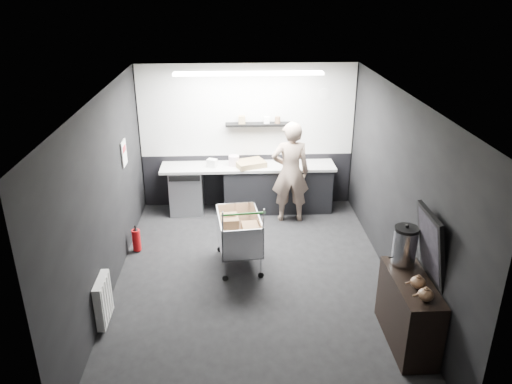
{
  "coord_description": "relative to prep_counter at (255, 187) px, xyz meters",
  "views": [
    {
      "loc": [
        -0.28,
        -6.2,
        4.06
      ],
      "look_at": [
        0.05,
        0.4,
        1.23
      ],
      "focal_mm": 35.0,
      "sensor_mm": 36.0,
      "label": 1
    }
  ],
  "objects": [
    {
      "name": "floor",
      "position": [
        -0.14,
        -2.42,
        -0.46
      ],
      "size": [
        5.5,
        5.5,
        0.0
      ],
      "primitive_type": "plane",
      "color": "black",
      "rests_on": "ground"
    },
    {
      "name": "ceiling",
      "position": [
        -0.14,
        -2.42,
        2.24
      ],
      "size": [
        5.5,
        5.5,
        0.0
      ],
      "primitive_type": "plane",
      "rotation": [
        3.14,
        0.0,
        0.0
      ],
      "color": "silver",
      "rests_on": "wall_back"
    },
    {
      "name": "wall_back",
      "position": [
        -0.14,
        0.33,
        0.89
      ],
      "size": [
        5.5,
        0.0,
        5.5
      ],
      "primitive_type": "plane",
      "rotation": [
        1.57,
        0.0,
        0.0
      ],
      "color": "black",
      "rests_on": "floor"
    },
    {
      "name": "wall_front",
      "position": [
        -0.14,
        -5.17,
        0.89
      ],
      "size": [
        5.5,
        0.0,
        5.5
      ],
      "primitive_type": "plane",
      "rotation": [
        -1.57,
        0.0,
        0.0
      ],
      "color": "black",
      "rests_on": "floor"
    },
    {
      "name": "wall_left",
      "position": [
        -2.14,
        -2.42,
        0.89
      ],
      "size": [
        0.0,
        5.5,
        5.5
      ],
      "primitive_type": "plane",
      "rotation": [
        1.57,
        0.0,
        1.57
      ],
      "color": "black",
      "rests_on": "floor"
    },
    {
      "name": "wall_right",
      "position": [
        1.86,
        -2.42,
        0.89
      ],
      "size": [
        0.0,
        5.5,
        5.5
      ],
      "primitive_type": "plane",
      "rotation": [
        1.57,
        0.0,
        -1.57
      ],
      "color": "black",
      "rests_on": "floor"
    },
    {
      "name": "kitchen_wall_panel",
      "position": [
        -0.14,
        0.31,
        1.39
      ],
      "size": [
        3.95,
        0.02,
        1.7
      ],
      "primitive_type": "cube",
      "color": "silver",
      "rests_on": "wall_back"
    },
    {
      "name": "dado_panel",
      "position": [
        -0.14,
        0.31,
        0.04
      ],
      "size": [
        3.95,
        0.02,
        1.0
      ],
      "primitive_type": "cube",
      "color": "black",
      "rests_on": "wall_back"
    },
    {
      "name": "floating_shelf",
      "position": [
        0.06,
        0.2,
        1.16
      ],
      "size": [
        1.2,
        0.22,
        0.04
      ],
      "primitive_type": "cube",
      "color": "black",
      "rests_on": "wall_back"
    },
    {
      "name": "wall_clock",
      "position": [
        1.26,
        0.3,
        1.69
      ],
      "size": [
        0.2,
        0.03,
        0.2
      ],
      "primitive_type": "cylinder",
      "rotation": [
        1.57,
        0.0,
        0.0
      ],
      "color": "white",
      "rests_on": "wall_back"
    },
    {
      "name": "poster",
      "position": [
        -2.12,
        -1.12,
        1.09
      ],
      "size": [
        0.02,
        0.3,
        0.4
      ],
      "primitive_type": "cube",
      "color": "white",
      "rests_on": "wall_left"
    },
    {
      "name": "poster_red_band",
      "position": [
        -2.11,
        -1.12,
        1.16
      ],
      "size": [
        0.02,
        0.22,
        0.1
      ],
      "primitive_type": "cube",
      "color": "red",
      "rests_on": "poster"
    },
    {
      "name": "radiator",
      "position": [
        -2.08,
        -3.32,
        -0.11
      ],
      "size": [
        0.1,
        0.5,
        0.6
      ],
      "primitive_type": "cube",
      "color": "white",
      "rests_on": "wall_left"
    },
    {
      "name": "ceiling_strip",
      "position": [
        -0.14,
        -0.57,
        2.21
      ],
      "size": [
        2.4,
        0.2,
        0.04
      ],
      "primitive_type": "cube",
      "color": "white",
      "rests_on": "ceiling"
    },
    {
      "name": "prep_counter",
      "position": [
        0.0,
        0.0,
        0.0
      ],
      "size": [
        3.2,
        0.61,
        0.9
      ],
      "color": "black",
      "rests_on": "floor"
    },
    {
      "name": "person",
      "position": [
        0.6,
        -0.45,
        0.46
      ],
      "size": [
        0.67,
        0.44,
        1.84
      ],
      "primitive_type": "imported",
      "rotation": [
        0.0,
        0.0,
        3.14
      ],
      "color": "beige",
      "rests_on": "floor"
    },
    {
      "name": "shopping_cart",
      "position": [
        -0.35,
        -1.97,
        0.08
      ],
      "size": [
        0.71,
        1.07,
        1.12
      ],
      "color": "silver",
      "rests_on": "floor"
    },
    {
      "name": "sideboard",
      "position": [
        1.64,
        -3.82,
        0.09
      ],
      "size": [
        0.49,
        1.14,
        1.71
      ],
      "color": "black",
      "rests_on": "floor"
    },
    {
      "name": "fire_extinguisher",
      "position": [
        -1.99,
        -1.48,
        -0.24
      ],
      "size": [
        0.13,
        0.13,
        0.44
      ],
      "color": "red",
      "rests_on": "floor"
    },
    {
      "name": "cardboard_box",
      "position": [
        -0.1,
        -0.05,
        0.49
      ],
      "size": [
        0.62,
        0.55,
        0.1
      ],
      "primitive_type": "cube",
      "rotation": [
        0.0,
        0.0,
        0.36
      ],
      "color": "olive",
      "rests_on": "prep_counter"
    },
    {
      "name": "pink_tub",
      "position": [
        -0.39,
        0.0,
        0.54
      ],
      "size": [
        0.19,
        0.19,
        0.19
      ],
      "primitive_type": "cylinder",
      "color": "silver",
      "rests_on": "prep_counter"
    },
    {
      "name": "white_container",
      "position": [
        -0.79,
        -0.05,
        0.52
      ],
      "size": [
        0.2,
        0.18,
        0.15
      ],
      "primitive_type": "cube",
      "rotation": [
        0.0,
        0.0,
        -0.38
      ],
      "color": "white",
      "rests_on": "prep_counter"
    }
  ]
}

